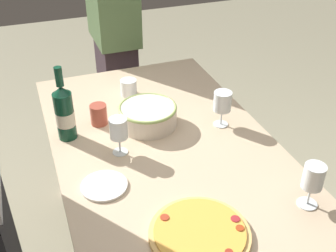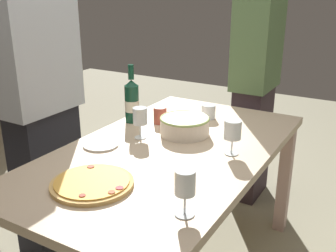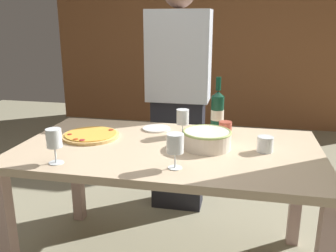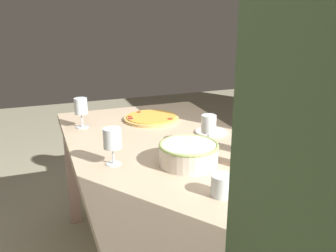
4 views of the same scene
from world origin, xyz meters
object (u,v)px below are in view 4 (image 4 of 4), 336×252
object	(u,v)px
serving_bowl	(189,153)
wine_glass_near_pizza	(81,108)
pizza	(151,118)
side_plate	(211,132)
wine_glass_far_left	(112,140)
cup_ceramic	(240,155)
dining_table	(168,166)
cup_amber	(222,185)
person_host	(291,107)
wine_glass_by_bottle	(209,125)
wine_bottle	(263,130)

from	to	relation	value
serving_bowl	wine_glass_near_pizza	distance (m)	0.76
pizza	side_plate	bearing A→B (deg)	34.78
serving_bowl	side_plate	size ratio (longest dim) A/B	1.50
wine_glass_far_left	cup_ceramic	distance (m)	0.55
pizza	wine_glass_far_left	size ratio (longest dim) A/B	2.00
dining_table	cup_amber	size ratio (longest dim) A/B	19.53
pizza	side_plate	distance (m)	0.41
pizza	cup_amber	xyz separation A→B (m)	(0.97, -0.04, 0.03)
pizza	cup_amber	distance (m)	0.97
cup_ceramic	person_host	size ratio (longest dim) A/B	0.05
person_host	dining_table	bearing A→B (deg)	-0.00
wine_glass_far_left	side_plate	world-z (taller)	wine_glass_far_left
pizza	wine_glass_by_bottle	xyz separation A→B (m)	(0.52, 0.12, 0.10)
wine_glass_far_left	cup_amber	xyz separation A→B (m)	(0.41, 0.31, -0.07)
pizza	wine_glass_far_left	bearing A→B (deg)	-32.03
serving_bowl	side_plate	bearing A→B (deg)	140.71
cup_amber	side_plate	distance (m)	0.70
pizza	cup_ceramic	world-z (taller)	cup_ceramic
cup_amber	wine_glass_far_left	bearing A→B (deg)	-143.02
cup_amber	person_host	distance (m)	0.94
wine_glass_by_bottle	cup_amber	distance (m)	0.49
pizza	side_plate	size ratio (longest dim) A/B	1.90
serving_bowl	wine_glass_near_pizza	size ratio (longest dim) A/B	1.54
pizza	wine_glass_far_left	xyz separation A→B (m)	(0.56, -0.35, 0.10)
dining_table	cup_ceramic	xyz separation A→B (m)	(0.29, 0.22, 0.14)
wine_bottle	cup_amber	size ratio (longest dim) A/B	3.99
serving_bowl	person_host	world-z (taller)	person_host
wine_bottle	person_host	xyz separation A→B (m)	(-0.31, 0.39, -0.01)
wine_glass_by_bottle	cup_amber	size ratio (longest dim) A/B	1.96
person_host	cup_amber	bearing A→B (deg)	32.43
wine_glass_by_bottle	side_plate	world-z (taller)	wine_glass_by_bottle
serving_bowl	wine_glass_by_bottle	bearing A→B (deg)	132.88
wine_glass_far_left	cup_amber	bearing A→B (deg)	36.98
wine_glass_far_left	cup_amber	size ratio (longest dim) A/B	1.99
dining_table	wine_glass_by_bottle	distance (m)	0.28
wine_glass_far_left	person_host	distance (m)	1.06
cup_ceramic	side_plate	xyz separation A→B (m)	(-0.43, 0.08, -0.04)
wine_glass_far_left	cup_amber	world-z (taller)	wine_glass_far_left
cup_ceramic	side_plate	bearing A→B (deg)	169.68
dining_table	cup_ceramic	distance (m)	0.39
cup_amber	wine_glass_by_bottle	bearing A→B (deg)	159.98
pizza	cup_amber	size ratio (longest dim) A/B	3.98
wine_glass_near_pizza	wine_glass_by_bottle	xyz separation A→B (m)	(0.51, 0.53, -0.00)
serving_bowl	wine_glass_far_left	size ratio (longest dim) A/B	1.58
wine_glass_near_pizza	wine_glass_far_left	xyz separation A→B (m)	(0.56, 0.05, -0.00)
wine_bottle	cup_ceramic	distance (m)	0.18
dining_table	side_plate	xyz separation A→B (m)	(-0.14, 0.30, 0.10)
cup_amber	person_host	world-z (taller)	person_host
pizza	cup_ceramic	bearing A→B (deg)	11.49
wine_glass_near_pizza	cup_amber	distance (m)	1.04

